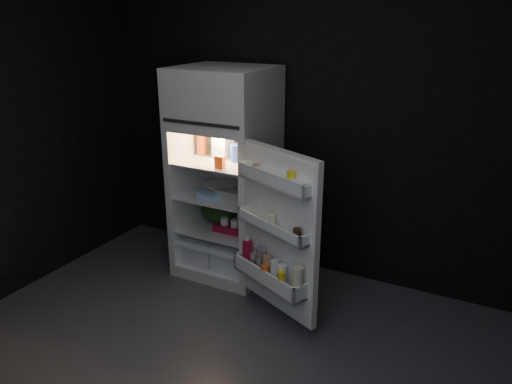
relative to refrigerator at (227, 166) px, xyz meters
The scene contains 17 objects.
floor 1.76m from the refrigerator, 63.58° to the right, with size 4.00×3.40×0.00m, color #46464B.
wall_back 0.85m from the refrigerator, 30.03° to the left, with size 4.00×0.00×2.70m, color black.
refrigerator is the anchor object (origin of this frame).
fridge_door 0.94m from the refrigerator, 36.13° to the right, with size 0.74×0.47×1.22m.
milk_jug 0.19m from the refrigerator, behind, with size 0.14×0.14×0.24m, color white.
mayo_jar 0.19m from the refrigerator, 15.31° to the right, with size 0.12×0.12×0.14m, color #1F3FA8.
jam_jar 0.23m from the refrigerator, 10.38° to the right, with size 0.09×0.09×0.13m, color black.
amber_bottle 0.31m from the refrigerator, behind, with size 0.09×0.09×0.22m, color #BC4C1E.
small_carton 0.31m from the refrigerator, 69.01° to the right, with size 0.07×0.06×0.10m, color #EF581C.
egg_carton 0.26m from the refrigerator, 48.23° to the right, with size 0.28×0.10×0.07m, color gray.
pie 0.23m from the refrigerator, 153.11° to the left, with size 0.27×0.27×0.04m, color #AE795B.
flat_package 0.30m from the refrigerator, 107.79° to the right, with size 0.19×0.09×0.04m, color #9CC8F2.
wrapped_pkg 0.31m from the refrigerator, 28.12° to the left, with size 0.12×0.10×0.05m, color beige.
produce_bag 0.44m from the refrigerator, behind, with size 0.34×0.29×0.20m, color #193815.
yogurt_tray 0.53m from the refrigerator, 50.45° to the right, with size 0.28×0.15×0.05m, color maroon.
small_can_red 0.54m from the refrigerator, 35.83° to the left, with size 0.06×0.06×0.09m, color maroon.
small_can_silver 0.54m from the refrigerator, 22.01° to the left, with size 0.07×0.07×0.09m, color silver.
Camera 1 is at (1.45, -2.14, 2.17)m, focal length 35.00 mm.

